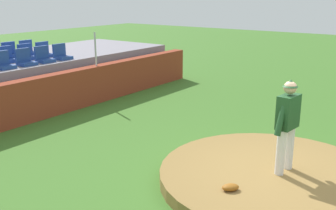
% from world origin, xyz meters
% --- Properties ---
extents(ground_plane, '(60.00, 60.00, 0.00)m').
position_xyz_m(ground_plane, '(0.00, 0.00, 0.00)').
color(ground_plane, '#3D6E25').
extents(pitchers_mound, '(4.29, 4.29, 0.24)m').
position_xyz_m(pitchers_mound, '(0.00, 0.00, 0.12)').
color(pitchers_mound, olive).
rests_on(pitchers_mound, ground_plane).
extents(pitcher, '(0.84, 0.31, 1.77)m').
position_xyz_m(pitcher, '(0.13, -0.15, 1.27)').
color(pitcher, silver).
rests_on(pitcher, pitchers_mound).
extents(fielding_glove, '(0.36, 0.35, 0.11)m').
position_xyz_m(fielding_glove, '(-1.14, 0.30, 0.30)').
color(fielding_glove, '#915215').
rests_on(fielding_glove, pitchers_mound).
extents(brick_barrier, '(14.14, 0.40, 1.20)m').
position_xyz_m(brick_barrier, '(0.00, 6.99, 0.60)').
color(brick_barrier, maroon).
rests_on(brick_barrier, ground_plane).
extents(fence_post_right, '(0.06, 0.06, 1.08)m').
position_xyz_m(fence_post_right, '(2.29, 6.99, 1.74)').
color(fence_post_right, silver).
rests_on(fence_post_right, brick_barrier).
extents(stadium_chair_2, '(0.48, 0.44, 0.50)m').
position_xyz_m(stadium_chair_2, '(-0.36, 8.01, 1.55)').
color(stadium_chair_2, navy).
rests_on(stadium_chair_2, bleacher_platform).
extents(stadium_chair_3, '(0.48, 0.44, 0.50)m').
position_xyz_m(stadium_chair_3, '(0.35, 7.99, 1.55)').
color(stadium_chair_3, navy).
rests_on(stadium_chair_3, bleacher_platform).
extents(stadium_chair_4, '(0.48, 0.44, 0.50)m').
position_xyz_m(stadium_chair_4, '(1.03, 7.99, 1.55)').
color(stadium_chair_4, navy).
rests_on(stadium_chair_4, bleacher_platform).
extents(stadium_chair_5, '(0.48, 0.44, 0.50)m').
position_xyz_m(stadium_chair_5, '(1.73, 7.99, 1.55)').
color(stadium_chair_5, navy).
rests_on(stadium_chair_5, bleacher_platform).
extents(stadium_chair_9, '(0.48, 0.44, 0.50)m').
position_xyz_m(stadium_chair_9, '(0.33, 8.89, 1.55)').
color(stadium_chair_9, navy).
rests_on(stadium_chair_9, bleacher_platform).
extents(stadium_chair_10, '(0.48, 0.44, 0.50)m').
position_xyz_m(stadium_chair_10, '(1.06, 8.90, 1.55)').
color(stadium_chair_10, navy).
rests_on(stadium_chair_10, bleacher_platform).
extents(stadium_chair_11, '(0.48, 0.44, 0.50)m').
position_xyz_m(stadium_chair_11, '(1.75, 8.90, 1.55)').
color(stadium_chair_11, navy).
rests_on(stadium_chair_11, bleacher_platform).
extents(stadium_chair_16, '(0.48, 0.44, 0.50)m').
position_xyz_m(stadium_chair_16, '(1.06, 9.81, 1.55)').
color(stadium_chair_16, navy).
rests_on(stadium_chair_16, bleacher_platform).
extents(stadium_chair_17, '(0.48, 0.44, 0.50)m').
position_xyz_m(stadium_chair_17, '(1.73, 9.79, 1.55)').
color(stadium_chair_17, navy).
rests_on(stadium_chair_17, bleacher_platform).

